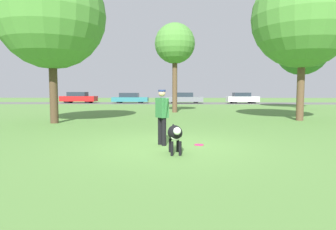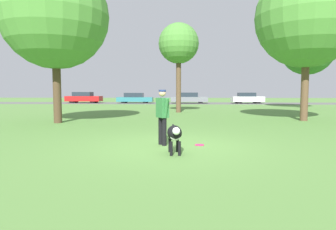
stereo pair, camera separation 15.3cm
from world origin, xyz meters
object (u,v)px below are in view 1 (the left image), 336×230
Objects in this scene: tree_mid_center at (175,44)px; parked_car_grey at (184,98)px; dog at (175,134)px; tree_near_left at (51,15)px; parked_car_teal at (130,98)px; person at (162,113)px; parked_car_red at (79,98)px; frisbee at (199,145)px; tree_far_right at (302,49)px; parked_car_white at (242,98)px; tree_near_right at (303,17)px.

parked_car_grey is (1.10, 15.92, -4.17)m from tree_mid_center.
dog is 10.07m from tree_near_left.
tree_mid_center reaches higher than parked_car_teal.
person is 31.90m from parked_car_red.
frisbee is 28.99m from parked_car_grey.
parked_car_teal is at bearing 158.85° from person.
tree_far_right reaches higher than tree_mid_center.
tree_far_right is at bearing -76.34° from parked_car_white.
parked_car_teal is at bearing 174.73° from parked_car_white.
tree_near_left is at bearing -172.23° from tree_near_right.
person is 1.33m from dog.
parked_car_grey is (-10.11, 10.29, -4.60)m from tree_far_right.
tree_far_right is 20.65m from parked_car_teal.
person is 8.85m from tree_near_left.
tree_mid_center is at bearing -92.03° from parked_car_grey.
tree_far_right is 12.56m from tree_mid_center.
frisbee is at bearing -128.28° from tree_near_right.
tree_near_left is (-6.46, 5.64, 5.04)m from frisbee.
person is 0.34× the size of parked_car_grey.
parked_car_teal is (-5.89, 30.69, 0.14)m from dog.
tree_near_left is (-5.79, 6.87, 4.55)m from dog.
person is at bearing -132.92° from tree_near_right.
tree_near_right reaches higher than parked_car_teal.
tree_mid_center is (-11.22, -5.63, -0.43)m from tree_far_right.
tree_far_right is 15.14m from parked_car_grey.
frisbee is 0.06× the size of parked_car_red.
tree_far_right is 26.36m from parked_car_red.
parked_car_red is at bearing 170.60° from person.
tree_near_right is 22.08m from parked_car_white.
frisbee is 30.19m from parked_car_teal.
tree_near_left is 24.23m from parked_car_teal.
dog is 0.15× the size of tree_near_left.
tree_near_right reaches higher than parked_car_grey.
parked_car_teal is at bearing 90.24° from tree_near_left.
tree_mid_center is (-0.77, 13.06, 4.82)m from frisbee.
tree_mid_center is 1.38× the size of parked_car_grey.
dog is at bearing -89.59° from tree_mid_center.
tree_near_left is 24.70m from parked_car_grey.
person is 0.35× the size of parked_car_teal.
person is at bearing -91.20° from tree_mid_center.
tree_near_left is at bearing -72.06° from parked_car_red.
parked_car_grey reaches higher than parked_car_white.
frisbee is at bearing -86.62° from tree_mid_center.
person is 0.21× the size of tree_near_left.
parked_car_teal is (-12.32, 22.16, -4.63)m from tree_near_right.
tree_near_right is (6.44, 8.53, 4.76)m from dog.
tree_mid_center is (-0.10, 14.29, 4.33)m from dog.
person is 5.97× the size of frisbee.
frisbee is 0.03× the size of tree_near_right.
tree_far_right is at bearing 143.83° from dog.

